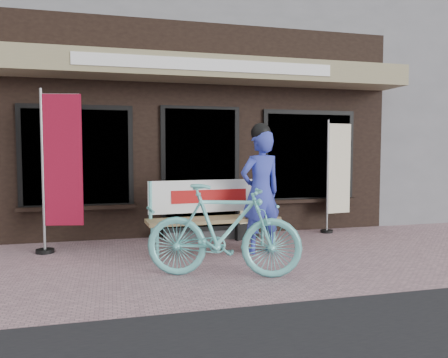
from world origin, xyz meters
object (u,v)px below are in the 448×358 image
object	(u,v)px
person	(261,189)
nobori_cream	(337,175)
menu_stand	(247,211)
bicycle	(224,231)
bench	(212,210)
nobori_red	(60,169)

from	to	relation	value
person	nobori_cream	bearing A→B (deg)	19.22
nobori_cream	menu_stand	xyz separation A→B (m)	(-1.74, -0.22, -0.57)
bicycle	menu_stand	world-z (taller)	bicycle
bench	bicycle	bearing A→B (deg)	-100.37
person	nobori_red	xyz separation A→B (m)	(-2.75, 0.68, 0.29)
bench	nobori_red	bearing A→B (deg)	164.65
nobori_cream	menu_stand	size ratio (longest dim) A/B	2.23
bicycle	nobori_cream	size ratio (longest dim) A/B	0.90
person	nobori_red	bearing A→B (deg)	153.30
person	nobori_cream	xyz separation A→B (m)	(1.84, 1.15, 0.12)
nobori_cream	nobori_red	bearing A→B (deg)	179.02
bench	nobori_red	world-z (taller)	nobori_red
person	menu_stand	bearing A→B (deg)	71.09
person	nobori_red	size ratio (longest dim) A/B	0.79
person	bicycle	bearing A→B (deg)	-140.64
bench	bicycle	distance (m)	1.30
bench	nobori_red	distance (m)	2.22
bench	person	world-z (taller)	person
nobori_red	nobori_cream	size ratio (longest dim) A/B	1.17
menu_stand	bench	bearing A→B (deg)	-158.46
nobori_red	bicycle	bearing A→B (deg)	-29.88
nobori_red	menu_stand	bearing A→B (deg)	16.53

